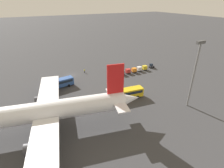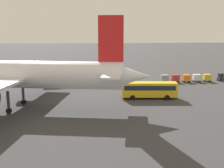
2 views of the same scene
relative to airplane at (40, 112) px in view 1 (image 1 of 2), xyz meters
name	(u,v)px [view 1 (image 1 of 2)]	position (x,y,z in m)	size (l,w,h in m)	color
ground_plane	(71,75)	(-15.74, -32.08, -5.98)	(600.00, 600.00, 0.00)	#38383A
airplane	(40,112)	(0.00, 0.00, 0.00)	(49.56, 43.10, 15.92)	silver
shuttle_bus_near	(58,83)	(-8.42, -22.58, -4.05)	(11.30, 4.16, 3.21)	#2D5199
shuttle_bus_far	(126,93)	(-26.45, -4.70, -4.00)	(11.33, 4.17, 3.31)	gold
baggage_tug	(151,66)	(-51.73, -23.17, -5.04)	(2.49, 1.79, 2.10)	#333338
worker_person	(84,71)	(-21.69, -31.97, -5.11)	(0.38, 0.38, 1.74)	#1E1E2D
cargo_cart_yellow	(145,68)	(-47.14, -22.37, -4.79)	(2.10, 1.80, 2.06)	#38383D
cargo_cart_white	(139,69)	(-44.15, -22.39, -4.79)	(2.10, 1.80, 2.06)	#38383D
cargo_cart_orange	(134,70)	(-41.17, -22.13, -4.79)	(2.10, 1.80, 2.06)	#38383D
cargo_cart_red	(128,71)	(-38.18, -22.38, -4.79)	(2.10, 1.80, 2.06)	#38383D
cargo_cart_grey	(122,72)	(-35.19, -22.44, -4.79)	(2.10, 1.80, 2.06)	#38383D
light_pole	(195,69)	(-40.75, 7.50, 5.92)	(2.80, 0.70, 19.70)	slate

